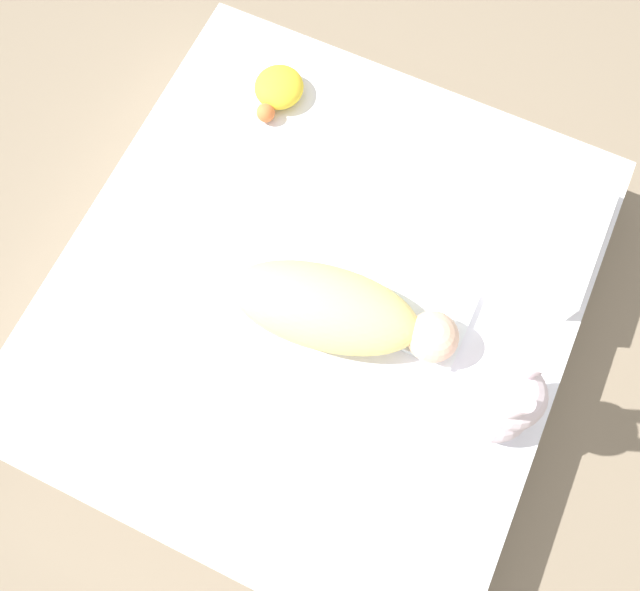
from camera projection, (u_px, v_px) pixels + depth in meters
name	position (u px, v px, depth m)	size (l,w,h in m)	color
ground_plane	(316.00, 313.00, 1.54)	(12.00, 12.00, 0.00)	#7A6B56
bed_mattress	(316.00, 302.00, 1.45)	(1.18, 1.09, 0.20)	white
burp_cloth	(420.00, 314.00, 1.33)	(0.18, 0.20, 0.02)	white
swaddled_baby	(336.00, 311.00, 1.27)	(0.24, 0.49, 0.14)	#EFDB7F
pillow	(520.00, 223.00, 1.36)	(0.31, 0.34, 0.08)	white
bunny_plush	(500.00, 400.00, 1.16)	(0.15, 0.15, 0.32)	silver
turtle_plush	(278.00, 89.00, 1.47)	(0.15, 0.12, 0.06)	yellow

